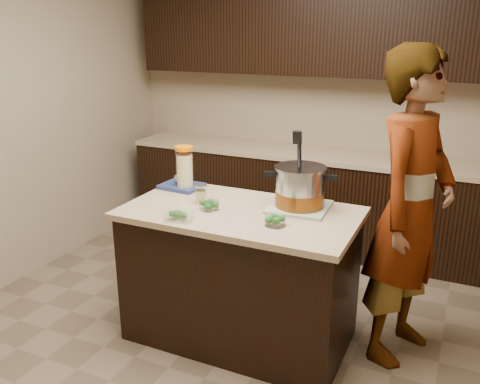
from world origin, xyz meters
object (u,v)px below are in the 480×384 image
object	(u,v)px
stock_pot	(300,189)
person	(411,210)
island	(240,275)
lemonade_pitcher	(185,170)

from	to	relation	value
stock_pot	person	size ratio (longest dim) A/B	0.24
island	person	distance (m)	1.14
lemonade_pitcher	person	xyz separation A→B (m)	(1.51, 0.08, -0.09)
lemonade_pitcher	stock_pot	bearing A→B (deg)	-2.33
person	stock_pot	bearing A→B (deg)	116.83
stock_pot	person	xyz separation A→B (m)	(0.66, 0.11, -0.07)
lemonade_pitcher	island	bearing A→B (deg)	-22.74
person	island	bearing A→B (deg)	124.06
stock_pot	lemonade_pitcher	size ratio (longest dim) A/B	1.50
lemonade_pitcher	person	world-z (taller)	person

